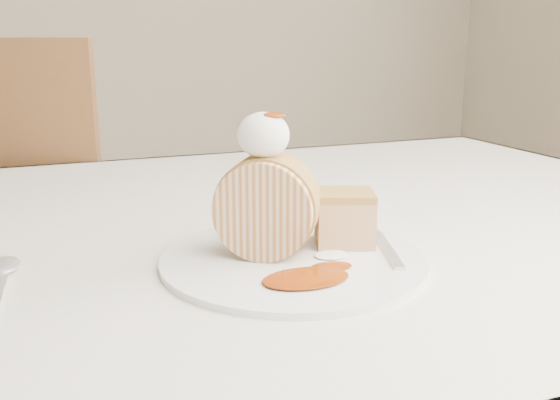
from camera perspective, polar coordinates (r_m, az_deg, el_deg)
name	(u,v)px	position (r m, az deg, el deg)	size (l,w,h in m)	color
table	(219,292)	(0.78, -5.56, -8.33)	(1.40, 0.90, 0.75)	beige
chair_far	(1,247)	(1.39, -24.15, -3.97)	(0.56, 0.56, 0.96)	brown
plate	(293,260)	(0.61, 1.21, -5.49)	(0.26, 0.26, 0.01)	white
roulade_slice	(267,207)	(0.61, -1.23, -0.66)	(0.10, 0.10, 0.05)	#CFB690
cake_chunk	(345,221)	(0.65, 5.92, -1.95)	(0.06, 0.05, 0.05)	#B08342
whipped_cream	(263,135)	(0.59, -1.53, 5.95)	(0.05, 0.05, 0.04)	white
caramel_drizzle	(273,109)	(0.59, -0.64, 8.30)	(0.03, 0.02, 0.01)	#7E2B05
caramel_pool	(306,278)	(0.56, 2.37, -7.13)	(0.08, 0.05, 0.00)	#7E2B05
fork	(387,249)	(0.64, 9.78, -4.43)	(0.02, 0.15, 0.00)	silver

